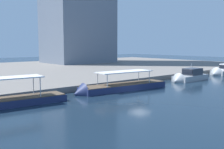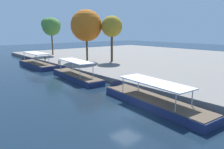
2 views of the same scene
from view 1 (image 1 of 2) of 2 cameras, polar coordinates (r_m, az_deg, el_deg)
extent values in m
plane|color=#142333|center=(34.40, 6.01, -4.18)|extent=(220.00, 220.00, 0.00)
cube|color=slate|center=(62.69, -17.20, 0.74)|extent=(120.00, 55.00, 0.81)
cube|color=navy|center=(29.40, -22.64, -6.17)|extent=(13.33, 3.93, 1.17)
cube|color=brown|center=(29.27, -22.69, -4.97)|extent=(13.05, 3.76, 0.08)
cylinder|color=#B2B2B7|center=(29.03, -15.33, -2.65)|extent=(0.10, 0.10, 2.06)
cylinder|color=#B2B2B7|center=(31.10, -16.74, -2.10)|extent=(0.10, 0.10, 2.06)
cube|color=silver|center=(28.94, -22.88, -0.77)|extent=(8.34, 3.27, 0.12)
cube|color=navy|center=(37.17, 2.66, -3.07)|extent=(13.61, 4.23, 1.26)
cone|color=navy|center=(33.34, -7.21, -4.21)|extent=(1.65, 2.78, 2.66)
cube|color=brown|center=(37.07, 2.67, -2.05)|extent=(13.33, 4.06, 0.08)
cylinder|color=#B2B2B7|center=(33.87, -1.05, -1.38)|extent=(0.10, 0.10, 1.64)
cylinder|color=#B2B2B7|center=(35.83, -3.15, -0.96)|extent=(0.10, 0.10, 1.64)
cylinder|color=#B2B2B7|center=(38.42, 8.11, -0.51)|extent=(0.10, 0.10, 1.64)
cylinder|color=#B2B2B7|center=(40.17, 5.81, -0.18)|extent=(0.10, 0.10, 1.64)
cube|color=silver|center=(36.85, 2.68, 0.63)|extent=(8.52, 3.50, 0.12)
cube|color=#9EA3A8|center=(49.25, 16.71, -0.93)|extent=(7.65, 2.93, 1.41)
cone|color=#9EA3A8|center=(45.76, 13.93, -1.39)|extent=(1.25, 2.67, 2.65)
cube|color=#2D333D|center=(49.59, 17.10, 0.62)|extent=(3.46, 2.29, 1.20)
cube|color=black|center=(48.46, 16.28, 0.59)|extent=(0.95, 2.11, 0.72)
cylinder|color=silver|center=(49.17, 16.91, 1.82)|extent=(0.08, 0.08, 0.92)
cone|color=#9EA3A8|center=(58.21, 21.49, 0.08)|extent=(1.30, 2.82, 2.78)
camera|label=2|loc=(39.45, 35.61, 7.40)|focal=34.04mm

